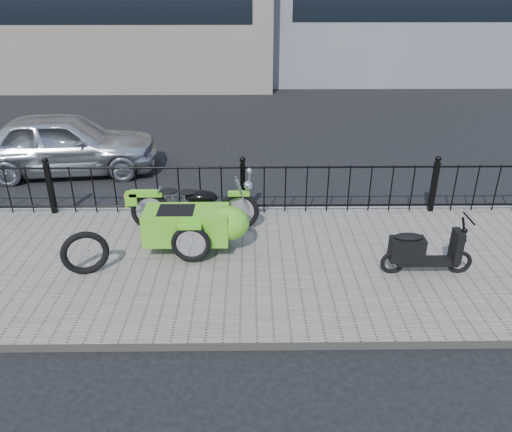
{
  "coord_description": "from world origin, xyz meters",
  "views": [
    {
      "loc": [
        0.14,
        -7.12,
        4.09
      ],
      "look_at": [
        0.22,
        -0.1,
        0.7
      ],
      "focal_mm": 35.0,
      "sensor_mm": 36.0,
      "label": 1
    }
  ],
  "objects_px": {
    "spare_tire": "(85,253)",
    "motorcycle_sidecar": "(199,220)",
    "scooter": "(421,252)",
    "sedan_car": "(65,143)"
  },
  "relations": [
    {
      "from": "spare_tire",
      "to": "sedan_car",
      "type": "distance_m",
      "value": 4.88
    },
    {
      "from": "motorcycle_sidecar",
      "to": "spare_tire",
      "type": "distance_m",
      "value": 1.77
    },
    {
      "from": "scooter",
      "to": "sedan_car",
      "type": "relative_size",
      "value": 0.33
    },
    {
      "from": "sedan_car",
      "to": "spare_tire",
      "type": "bearing_deg",
      "value": -164.84
    },
    {
      "from": "spare_tire",
      "to": "motorcycle_sidecar",
      "type": "bearing_deg",
      "value": 26.21
    },
    {
      "from": "scooter",
      "to": "spare_tire",
      "type": "height_order",
      "value": "scooter"
    },
    {
      "from": "motorcycle_sidecar",
      "to": "spare_tire",
      "type": "xyz_separation_m",
      "value": [
        -1.59,
        -0.78,
        -0.13
      ]
    },
    {
      "from": "scooter",
      "to": "spare_tire",
      "type": "distance_m",
      "value": 4.88
    },
    {
      "from": "scooter",
      "to": "spare_tire",
      "type": "xyz_separation_m",
      "value": [
        -4.88,
        0.05,
        -0.01
      ]
    },
    {
      "from": "scooter",
      "to": "sedan_car",
      "type": "bearing_deg",
      "value": 145.39
    }
  ]
}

